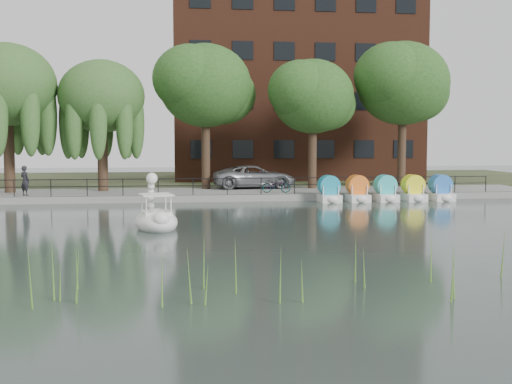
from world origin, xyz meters
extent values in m
plane|color=#394542|center=(0.00, 0.00, 0.00)|extent=(120.00, 120.00, 0.00)
cube|color=gray|center=(0.00, 16.00, 0.20)|extent=(40.00, 6.00, 0.40)
cube|color=gray|center=(0.00, 13.05, 0.20)|extent=(40.00, 0.25, 0.40)
cube|color=#47512D|center=(0.00, 30.00, 0.18)|extent=(60.00, 22.00, 0.36)
cylinder|color=black|center=(0.00, 13.25, 1.35)|extent=(32.00, 0.04, 0.04)
cylinder|color=black|center=(0.00, 13.25, 0.95)|extent=(32.00, 0.04, 0.04)
cylinder|color=black|center=(0.00, 13.25, 0.90)|extent=(0.05, 0.05, 1.00)
cube|color=#4C1E16|center=(7.00, 30.00, 9.36)|extent=(20.00, 10.00, 18.00)
cylinder|color=#473323|center=(-13.00, 16.50, 2.50)|extent=(0.60, 0.60, 4.20)
ellipsoid|color=#486E32|center=(-13.00, 16.50, 6.91)|extent=(5.88, 5.88, 5.00)
cylinder|color=#473323|center=(-7.50, 17.00, 2.30)|extent=(0.60, 0.60, 3.80)
ellipsoid|color=#486E32|center=(-7.50, 17.00, 6.29)|extent=(5.32, 5.32, 4.52)
cylinder|color=#473323|center=(-1.00, 18.00, 2.65)|extent=(0.60, 0.60, 4.50)
ellipsoid|color=#3D6928|center=(-1.00, 18.00, 7.10)|extent=(6.00, 6.00, 5.10)
cylinder|color=#473323|center=(6.00, 17.50, 2.42)|extent=(0.60, 0.60, 4.05)
ellipsoid|color=#3D6928|center=(6.00, 17.50, 6.43)|extent=(5.40, 5.40, 4.59)
cylinder|color=#473323|center=(12.50, 18.50, 2.76)|extent=(0.60, 0.60, 4.72)
ellipsoid|color=#3D6928|center=(12.50, 18.50, 7.44)|extent=(6.30, 6.30, 5.36)
imported|color=gray|center=(2.21, 17.91, 1.27)|extent=(3.28, 6.43, 1.74)
imported|color=gray|center=(3.05, 14.20, 0.90)|extent=(0.78, 1.77, 1.00)
imported|color=black|center=(-11.56, 14.00, 1.39)|extent=(0.86, 0.82, 1.98)
ellipsoid|color=white|center=(-3.83, 1.99, 0.29)|extent=(2.17, 2.93, 0.59)
cube|color=white|center=(-3.81, 1.90, 0.59)|extent=(1.30, 1.37, 0.29)
cube|color=white|center=(-3.82, 1.95, 1.40)|extent=(1.47, 1.55, 0.06)
ellipsoid|color=white|center=(-3.60, 0.89, 0.54)|extent=(0.70, 0.60, 0.55)
sphere|color=white|center=(-4.01, 2.86, 2.01)|extent=(0.47, 0.47, 0.47)
cone|color=black|center=(-4.07, 3.17, 1.98)|extent=(0.24, 0.29, 0.20)
cylinder|color=yellow|center=(-4.05, 3.03, 1.99)|extent=(0.27, 0.15, 0.26)
cube|color=white|center=(5.85, 12.19, 0.22)|extent=(1.15, 1.70, 0.44)
cylinder|color=teal|center=(5.85, 12.29, 0.95)|extent=(0.90, 1.20, 0.90)
cube|color=white|center=(7.55, 12.19, 0.22)|extent=(1.15, 1.70, 0.44)
cylinder|color=orange|center=(7.55, 12.29, 0.95)|extent=(0.90, 1.20, 0.90)
cube|color=white|center=(9.25, 12.19, 0.22)|extent=(1.15, 1.70, 0.44)
cylinder|color=#36C1C3|center=(9.25, 12.29, 0.95)|extent=(0.90, 1.20, 0.90)
cube|color=white|center=(10.95, 12.19, 0.22)|extent=(1.15, 1.70, 0.44)
cylinder|color=yellow|center=(10.95, 12.29, 0.95)|extent=(0.90, 1.20, 0.90)
cube|color=white|center=(12.65, 12.19, 0.22)|extent=(1.15, 1.70, 0.44)
cylinder|color=blue|center=(12.65, 12.29, 0.95)|extent=(0.90, 1.20, 0.90)
camera|label=1|loc=(-3.13, -24.03, 3.63)|focal=45.00mm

